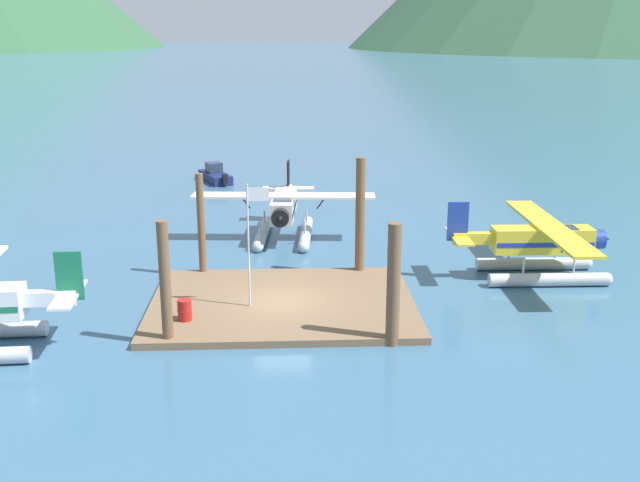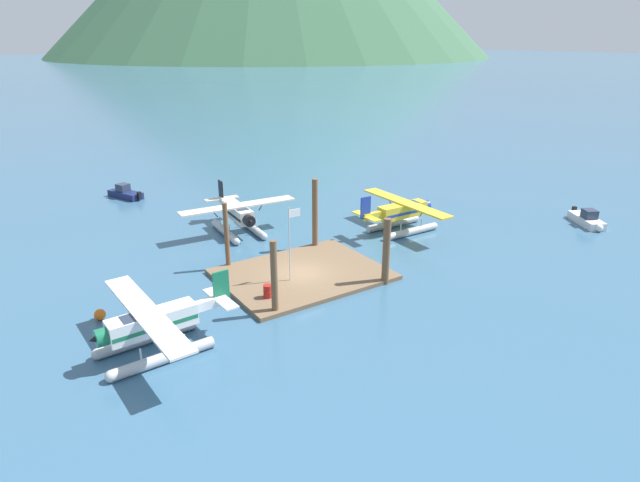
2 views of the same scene
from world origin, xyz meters
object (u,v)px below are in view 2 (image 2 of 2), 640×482
Objects in this scene: fuel_drum at (268,291)px; boat_white_open_se at (587,220)px; flagpole at (291,235)px; mooring_buoy at (100,315)px; seaplane_cream_bow_centre at (238,216)px; boat_navy_open_north at (125,193)px; seaplane_white_port_aft at (153,328)px; seaplane_yellow_stbd_fwd at (403,214)px.

fuel_drum is 0.20× the size of boat_white_open_se.
mooring_buoy is at bearing 170.96° from flagpole.
boat_white_open_se is (32.16, -2.69, -0.25)m from fuel_drum.
mooring_buoy is 16.94m from seaplane_cream_bow_centre.
seaplane_white_port_aft is at bearing -101.71° from boat_navy_open_north.
boat_navy_open_north is (-5.50, 17.10, -1.09)m from seaplane_cream_bow_centre.
seaplane_yellow_stbd_fwd is 0.99× the size of seaplane_cream_bow_centre.
boat_white_open_se is (40.30, -0.63, -1.09)m from seaplane_white_port_aft.
mooring_buoy is 0.16× the size of boat_white_open_se.
seaplane_white_port_aft is at bearing -161.83° from flagpole.
flagpole is 13.15m from mooring_buoy.
boat_white_open_se is at bearing -27.71° from seaplane_yellow_stbd_fwd.
mooring_buoy is 42.47m from boat_white_open_se.
fuel_drum is at bearing -87.25° from boat_navy_open_north.
mooring_buoy is at bearing 160.41° from fuel_drum.
fuel_drum is 17.49m from seaplane_yellow_stbd_fwd.
seaplane_yellow_stbd_fwd is (24.71, 7.56, 0.00)m from seaplane_white_port_aft.
boat_navy_open_north is (-1.45, 30.20, -0.25)m from fuel_drum.
seaplane_white_port_aft is at bearing -128.79° from seaplane_cream_bow_centre.
seaplane_cream_bow_centre is at bearing 34.63° from mooring_buoy.
flagpole is at bearing 18.17° from seaplane_white_port_aft.
boat_navy_open_north is (6.68, 32.26, -1.09)m from seaplane_white_port_aft.
boat_navy_open_north is (8.40, 26.70, 0.13)m from mooring_buoy.
flagpole is at bearing -96.55° from seaplane_cream_bow_centre.
seaplane_white_port_aft is at bearing -162.99° from seaplane_yellow_stbd_fwd.
seaplane_cream_bow_centre is at bearing 148.72° from seaplane_yellow_stbd_fwd.
fuel_drum is 0.08× the size of seaplane_cream_bow_centre.
boat_navy_open_north is at bearing 135.62° from boat_white_open_se.
seaplane_yellow_stbd_fwd and seaplane_cream_bow_centre have the same top height.
boat_white_open_se is at bearing -8.10° from flagpole.
seaplane_white_port_aft is 2.28× the size of boat_navy_open_north.
flagpole is 0.51× the size of seaplane_cream_bow_centre.
seaplane_cream_bow_centre reaches higher than fuel_drum.
fuel_drum is 0.08× the size of seaplane_white_port_aft.
boat_white_open_se is (15.59, -8.19, -1.09)m from seaplane_yellow_stbd_fwd.
mooring_buoy is (-12.57, 2.00, -3.32)m from flagpole.
flagpole is 0.51× the size of seaplane_yellow_stbd_fwd.
flagpole reaches higher than boat_white_open_se.
seaplane_cream_bow_centre is at bearing 72.81° from fuel_drum.
fuel_drum is at bearing -161.64° from seaplane_yellow_stbd_fwd.
flagpole is 29.17m from boat_navy_open_north.
boat_navy_open_north is at bearing 78.29° from seaplane_white_port_aft.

